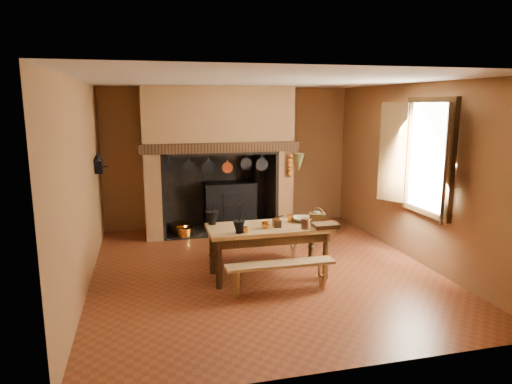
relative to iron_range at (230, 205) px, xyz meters
The scene contains 28 objects.
floor 2.50m from the iron_range, 89.02° to the right, with size 5.50×5.50×0.00m, color brown.
ceiling 3.37m from the iron_range, 89.02° to the right, with size 5.50×5.50×0.00m, color silver.
back_wall 0.97m from the iron_range, 82.10° to the left, with size 5.00×0.02×2.80m, color brown.
wall_left 3.59m from the iron_range, 135.12° to the right, with size 0.02×5.50×2.80m, color brown.
wall_right 3.65m from the iron_range, 43.91° to the right, with size 0.02×5.50×2.80m, color brown.
wall_front 5.28m from the iron_range, 89.54° to the right, with size 5.00×0.02×2.80m, color brown.
chimney_breast 1.36m from the iron_range, 151.95° to the right, with size 2.95×0.96×2.80m.
iron_range is the anchor object (origin of this frame).
hearth_pans 1.10m from the iron_range, 167.25° to the right, with size 0.51×0.62×0.20m.
hanging_pans 1.12m from the iron_range, 115.02° to the right, with size 1.92×0.29×0.27m.
onion_string 1.49m from the iron_range, 32.25° to the right, with size 0.12×0.10×0.46m, color #955D1B, non-canonical shape.
herb_bunch 1.65m from the iron_range, 28.28° to the right, with size 0.20×0.20×0.35m, color #636831.
window 3.91m from the iron_range, 49.98° to the right, with size 0.39×1.75×1.76m.
wall_coffee_mill 2.74m from the iron_range, 159.32° to the right, with size 0.23×0.16×0.31m.
work_table 2.71m from the iron_range, 88.87° to the right, with size 1.74×0.77×0.75m.
bench_front 3.32m from the iron_range, 89.08° to the right, with size 1.47×0.26×0.41m.
bench_back 2.04m from the iron_range, 88.49° to the right, with size 1.52×0.27×0.43m.
mortar_large 2.55m from the iron_range, 106.52° to the right, with size 0.19×0.19×0.33m.
mortar_small 3.01m from the iron_range, 98.26° to the right, with size 0.17×0.17×0.28m.
coffee_grinder 2.82m from the iron_range, 86.82° to the right, with size 0.15×0.11×0.17m.
brass_mug_a 3.00m from the iron_range, 96.67° to the right, with size 0.08×0.08×0.08m, color orange.
brass_mug_b 2.60m from the iron_range, 80.17° to the right, with size 0.09×0.09×0.10m, color orange.
mixing_bowl 2.68m from the iron_range, 76.71° to the right, with size 0.29×0.29×0.07m, color beige.
stoneware_crock 3.04m from the iron_range, 80.09° to the right, with size 0.12×0.12×0.15m, color #51301E.
glass_jar 2.77m from the iron_range, 72.55° to the right, with size 0.08×0.08×0.15m, color beige.
wicker_basket 2.79m from the iron_range, 72.70° to the right, with size 0.27×0.22×0.22m.
wooden_tray 3.10m from the iron_range, 74.63° to the right, with size 0.35×0.25×0.06m, color #3C2813.
brass_cup 2.83m from the iron_range, 90.33° to the right, with size 0.12×0.12×0.09m, color orange.
Camera 1 is at (-1.68, -6.36, 2.49)m, focal length 32.00 mm.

